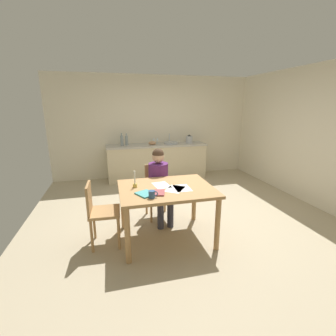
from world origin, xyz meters
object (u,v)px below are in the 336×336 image
(candlestick, at_px, (135,183))
(stovetop_kettle, at_px, (189,139))
(chair_side_empty, at_px, (100,211))
(bottle_oil, at_px, (122,140))
(book_cookery, at_px, (146,194))
(wine_glass_by_kettle, at_px, (154,139))
(mixing_bowl, at_px, (152,143))
(dining_table, at_px, (166,194))
(sink_unit, at_px, (171,143))
(chair_at_table, at_px, (157,188))
(book_magazine, at_px, (159,193))
(person_seated, at_px, (160,180))
(coffee_mug, at_px, (152,194))
(bottle_vinegar, at_px, (127,140))
(wine_glass_near_sink, at_px, (157,139))

(candlestick, relative_size, stovetop_kettle, 1.05)
(chair_side_empty, relative_size, stovetop_kettle, 4.02)
(candlestick, relative_size, bottle_oil, 0.76)
(book_cookery, relative_size, wine_glass_by_kettle, 1.45)
(candlestick, bearing_deg, book_cookery, -71.42)
(mixing_bowl, height_order, stovetop_kettle, stovetop_kettle)
(dining_table, bearing_deg, sink_unit, 74.07)
(chair_at_table, xyz_separation_m, candlestick, (-0.44, -0.63, 0.33))
(chair_side_empty, xyz_separation_m, candlestick, (0.48, 0.06, 0.33))
(book_magazine, distance_m, bottle_oil, 3.05)
(bottle_oil, relative_size, mixing_bowl, 1.59)
(mixing_bowl, bearing_deg, candlestick, -105.24)
(person_seated, height_order, sink_unit, person_seated)
(dining_table, distance_m, stovetop_kettle, 3.15)
(bottle_oil, relative_size, stovetop_kettle, 1.40)
(coffee_mug, height_order, bottle_oil, bottle_oil)
(bottle_vinegar, bearing_deg, bottle_oil, -168.48)
(wine_glass_near_sink, bearing_deg, dining_table, -99.32)
(book_magazine, relative_size, bottle_oil, 0.68)
(book_cookery, height_order, wine_glass_near_sink, wine_glass_near_sink)
(stovetop_kettle, bearing_deg, coffee_mug, -116.27)
(person_seated, relative_size, coffee_mug, 10.26)
(sink_unit, xyz_separation_m, mixing_bowl, (-0.49, -0.05, 0.02))
(dining_table, xyz_separation_m, person_seated, (0.03, 0.59, 0.01))
(book_magazine, bearing_deg, bottle_oil, 110.66)
(book_cookery, xyz_separation_m, sink_unit, (1.13, 3.04, 0.14))
(wine_glass_by_kettle, bearing_deg, wine_glass_near_sink, 0.00)
(chair_side_empty, bearing_deg, book_cookery, -22.73)
(candlestick, bearing_deg, coffee_mug, -69.82)
(chair_side_empty, relative_size, sink_unit, 2.46)
(chair_at_table, relative_size, coffee_mug, 7.61)
(dining_table, bearing_deg, bottle_oil, 98.52)
(wine_glass_by_kettle, bearing_deg, stovetop_kettle, -9.31)
(person_seated, relative_size, stovetop_kettle, 5.43)
(stovetop_kettle, bearing_deg, book_magazine, -115.46)
(chair_side_empty, xyz_separation_m, wine_glass_by_kettle, (1.29, 2.94, 0.51))
(person_seated, relative_size, mixing_bowl, 6.20)
(chair_at_table, bearing_deg, chair_side_empty, -143.33)
(chair_at_table, xyz_separation_m, stovetop_kettle, (1.29, 2.10, 0.50))
(mixing_bowl, relative_size, stovetop_kettle, 0.88)
(bottle_vinegar, bearing_deg, person_seated, -81.48)
(sink_unit, relative_size, mixing_bowl, 1.87)
(book_cookery, distance_m, mixing_bowl, 3.07)
(wine_glass_by_kettle, bearing_deg, coffee_mug, -101.06)
(dining_table, distance_m, book_cookery, 0.39)
(chair_side_empty, bearing_deg, dining_table, -3.40)
(dining_table, height_order, wine_glass_by_kettle, wine_glass_by_kettle)
(bottle_vinegar, bearing_deg, chair_side_empty, -101.94)
(coffee_mug, bearing_deg, wine_glass_near_sink, 77.31)
(person_seated, bearing_deg, sink_unit, 70.88)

